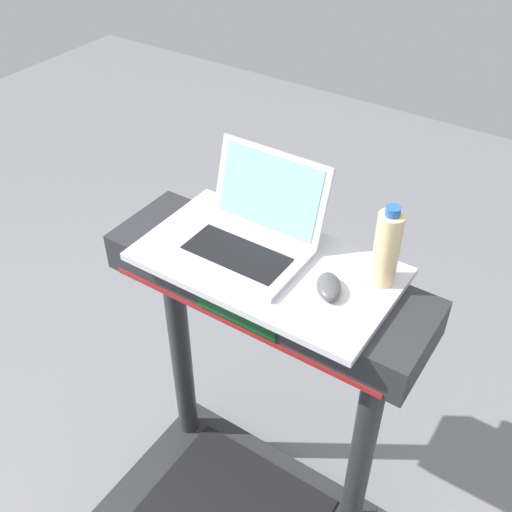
{
  "coord_description": "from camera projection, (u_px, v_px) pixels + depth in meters",
  "views": [
    {
      "loc": [
        0.65,
        -0.33,
        2.12
      ],
      "look_at": [
        0.0,
        0.65,
        1.17
      ],
      "focal_mm": 42.78,
      "sensor_mm": 36.0,
      "label": 1
    }
  ],
  "objects": [
    {
      "name": "desk_board",
      "position": [
        267.0,
        264.0,
        1.58
      ],
      "size": [
        0.68,
        0.38,
        0.02
      ],
      "primitive_type": "cube",
      "color": "silver",
      "rests_on": "treadmill_base"
    },
    {
      "name": "laptop",
      "position": [
        250.0,
        232.0,
        1.59
      ],
      "size": [
        0.33,
        0.29,
        0.23
      ],
      "rotation": [
        0.0,
        0.0,
        -0.01
      ],
      "color": "#B7B7BC",
      "rests_on": "desk_board"
    },
    {
      "name": "computer_mouse",
      "position": [
        329.0,
        287.0,
        1.47
      ],
      "size": [
        0.11,
        0.12,
        0.03
      ],
      "primitive_type": "ellipsoid",
      "rotation": [
        0.0,
        0.0,
        0.58
      ],
      "color": "#4C4C51",
      "rests_on": "desk_board"
    },
    {
      "name": "water_bottle",
      "position": [
        387.0,
        248.0,
        1.45
      ],
      "size": [
        0.06,
        0.06,
        0.22
      ],
      "color": "beige",
      "rests_on": "desk_board"
    }
  ]
}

